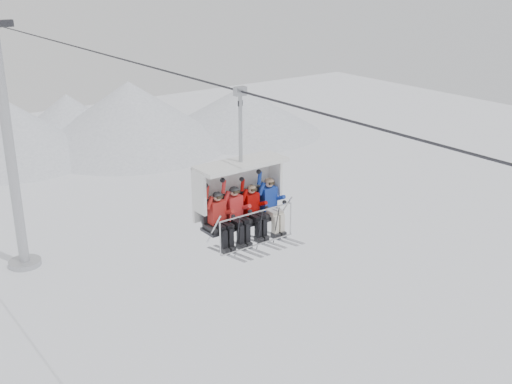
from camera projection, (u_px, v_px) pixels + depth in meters
lift_tower_right at (12, 168)px, 34.35m from camera, size 2.00×1.80×13.48m
haul_cable at (256, 95)px, 15.17m from camera, size 0.06×50.00×0.06m
chairlift_carrier at (238, 190)px, 16.65m from camera, size 2.44×1.17×3.98m
skier_far_left at (220, 218)px, 16.14m from camera, size 0.40×1.69×1.61m
skier_center_left at (236, 213)px, 16.42m from camera, size 0.42×1.69×1.66m
skier_center_right at (254, 209)px, 16.73m from camera, size 0.38×1.69×1.55m
skier_far_right at (271, 203)px, 17.05m from camera, size 0.42×1.69×1.66m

